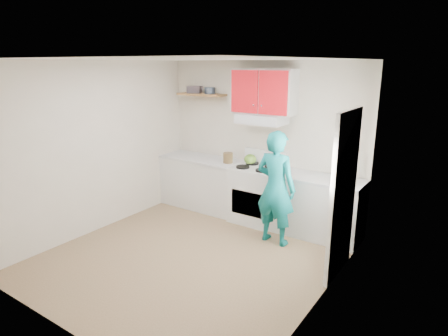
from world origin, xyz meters
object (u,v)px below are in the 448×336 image
Objects in this scene: kettle at (250,159)px; crock at (228,158)px; stove at (256,194)px; person at (276,188)px; tin at (210,91)px.

kettle is 1.04× the size of crock.
person is at bearing -41.47° from stove.
crock is (-0.36, -0.13, -0.01)m from kettle.
kettle reaches higher than stove.
kettle is 0.12× the size of person.
crock is 1.29m from person.
tin reaches higher than person.
tin reaches higher than kettle.
kettle is (-0.20, 0.11, 0.55)m from stove.
kettle is 0.38m from crock.
crock is (-0.55, -0.02, 0.54)m from stove.
tin is at bearing 156.89° from kettle.
crock is at bearing -178.30° from kettle.
crock is at bearing -20.71° from person.
person is at bearing -23.31° from tin.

